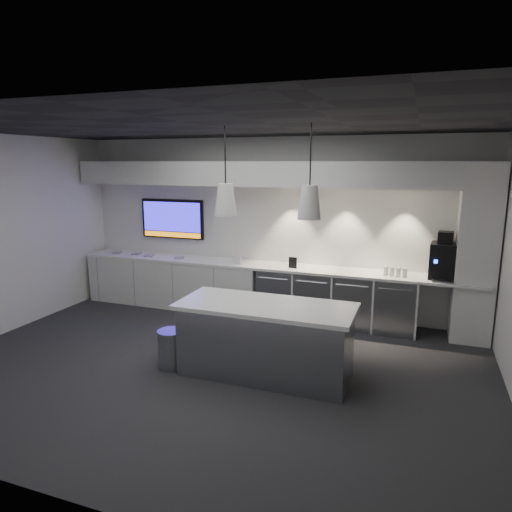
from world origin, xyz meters
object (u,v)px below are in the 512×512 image
at_px(island, 266,339).
at_px(bin, 171,349).
at_px(wall_tv, 172,219).
at_px(coffee_machine, 444,259).

distance_m(island, bin, 1.24).
distance_m(wall_tv, coffee_machine, 4.70).
bearing_deg(island, coffee_machine, 45.87).
bearing_deg(wall_tv, island, -41.85).
height_order(wall_tv, bin, wall_tv).
bearing_deg(coffee_machine, bin, -140.09).
bearing_deg(bin, coffee_machine, 35.60).
distance_m(bin, coffee_machine, 4.11).
bearing_deg(island, wall_tv, 138.12).
height_order(island, coffee_machine, coffee_machine).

